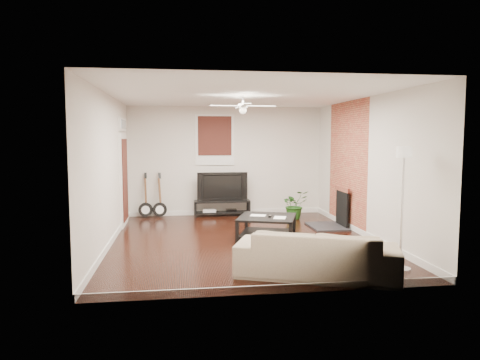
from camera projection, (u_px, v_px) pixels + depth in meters
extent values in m
cube|color=black|center=(243.00, 240.00, 8.60)|extent=(5.00, 6.00, 0.01)
cube|color=white|center=(243.00, 95.00, 8.33)|extent=(5.00, 6.00, 0.01)
cube|color=silver|center=(226.00, 161.00, 11.42)|extent=(5.00, 0.01, 2.80)
cube|color=silver|center=(277.00, 186.00, 5.51)|extent=(5.00, 0.01, 2.80)
cube|color=silver|center=(109.00, 170.00, 8.12)|extent=(0.01, 6.00, 2.80)
cube|color=silver|center=(366.00, 168.00, 8.81)|extent=(0.01, 6.00, 2.80)
cube|color=#AF4938|center=(347.00, 165.00, 9.79)|extent=(0.02, 2.20, 2.80)
cube|color=black|center=(334.00, 207.00, 9.84)|extent=(0.80, 1.10, 0.92)
cube|color=#37130F|center=(215.00, 140.00, 11.30)|extent=(1.00, 0.06, 1.30)
cube|color=white|center=(124.00, 171.00, 10.02)|extent=(0.08, 1.00, 2.50)
cube|color=black|center=(222.00, 208.00, 11.30)|extent=(1.42, 0.38, 0.40)
imported|color=black|center=(222.00, 186.00, 11.27)|extent=(1.27, 0.17, 0.73)
cube|color=black|center=(267.00, 227.00, 8.74)|extent=(1.36, 1.36, 0.45)
imported|color=beige|center=(317.00, 253.00, 6.37)|extent=(2.46, 1.66, 0.67)
imported|color=#1F5518|center=(295.00, 205.00, 10.88)|extent=(0.76, 0.70, 0.71)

